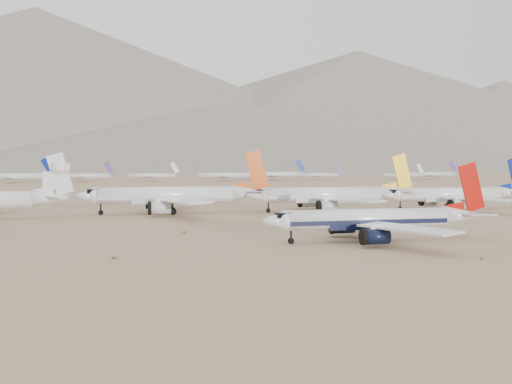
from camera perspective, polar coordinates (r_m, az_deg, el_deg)
ground at (r=113.40m, az=9.14°, el=-4.55°), size 7000.00×7000.00×0.00m
main_airliner at (r=109.18m, az=11.99°, el=-2.70°), size 42.25×41.27×14.91m
row2_navy_widebody at (r=188.10m, az=19.24°, el=-0.27°), size 46.76×45.72×16.63m
row2_gold_tail at (r=172.67m, az=7.52°, el=-0.31°), size 49.46×48.37×17.61m
row2_orange_tail at (r=165.47m, az=-8.18°, el=-0.36°), size 52.03×50.90×18.56m
distant_storage_row at (r=445.97m, az=-8.12°, el=1.64°), size 508.31×60.75×15.86m
mountain_range at (r=1764.63m, az=-9.14°, el=8.67°), size 7354.00×3024.00×470.00m
foothills at (r=1332.83m, az=12.57°, el=5.18°), size 4637.50×1395.00×155.00m
desert_scrub at (r=88.36m, az=17.65°, el=-6.61°), size 261.14×121.67×0.63m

